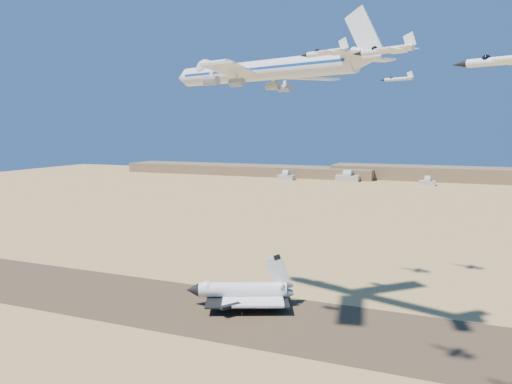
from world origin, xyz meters
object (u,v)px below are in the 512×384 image
at_px(crew_c, 259,312).
at_px(crew_b, 254,309).
at_px(chase_jet_d, 331,72).
at_px(shuttle, 242,292).
at_px(chase_jet_c, 503,60).
at_px(chase_jet_e, 397,79).
at_px(chase_jet_a, 325,52).
at_px(chase_jet_b, 385,50).
at_px(crew_a, 242,314).
at_px(carrier_747, 255,71).

bearing_deg(crew_c, crew_b, 4.13).
bearing_deg(chase_jet_d, shuttle, -114.61).
bearing_deg(chase_jet_d, chase_jet_c, -53.10).
relative_size(crew_b, chase_jet_d, 0.11).
xyz_separation_m(crew_c, chase_jet_e, (40.22, 60.16, 89.49)).
height_order(shuttle, chase_jet_c, chase_jet_c).
bearing_deg(shuttle, chase_jet_c, -67.36).
relative_size(shuttle, chase_jet_c, 2.79).
bearing_deg(crew_b, chase_jet_a, -148.24).
relative_size(crew_b, chase_jet_b, 0.12).
xyz_separation_m(chase_jet_c, chase_jet_d, (-57.59, 116.05, 12.15)).
bearing_deg(shuttle, chase_jet_b, -70.85).
bearing_deg(chase_jet_b, crew_c, 153.15).
distance_m(shuttle, chase_jet_e, 112.22).
height_order(crew_a, crew_b, crew_a).
relative_size(carrier_747, chase_jet_e, 5.76).
height_order(chase_jet_b, chase_jet_e, chase_jet_e).
bearing_deg(chase_jet_b, crew_b, 153.69).
distance_m(chase_jet_c, chase_jet_e, 138.00).
distance_m(chase_jet_b, chase_jet_d, 110.36).
bearing_deg(carrier_747, chase_jet_e, 75.27).
distance_m(shuttle, chase_jet_d, 97.51).
distance_m(shuttle, carrier_747, 84.57).
xyz_separation_m(carrier_747, crew_a, (-4.86, -0.87, -88.11)).
bearing_deg(chase_jet_d, chase_jet_e, 45.81).
height_order(carrier_747, chase_jet_d, carrier_747).
bearing_deg(chase_jet_b, chase_jet_d, 132.30).
height_order(crew_b, chase_jet_a, chase_jet_a).
xyz_separation_m(chase_jet_a, chase_jet_c, (37.34, -28.57, -7.17)).
bearing_deg(chase_jet_c, crew_c, 156.89).
relative_size(crew_a, chase_jet_e, 0.12).
bearing_deg(chase_jet_c, shuttle, 158.11).
distance_m(crew_b, crew_c, 3.67).
xyz_separation_m(crew_c, chase_jet_a, (35.54, -44.98, 86.69)).
distance_m(carrier_747, chase_jet_c, 102.12).
bearing_deg(chase_jet_d, chase_jet_a, -66.47).
relative_size(chase_jet_b, chase_jet_e, 0.92).
bearing_deg(chase_jet_b, chase_jet_a, 158.31).
distance_m(crew_c, chase_jet_d, 102.20).
xyz_separation_m(carrier_747, chase_jet_e, (40.62, 63.11, 1.39)).
bearing_deg(chase_jet_b, chase_jet_e, 118.36).
bearing_deg(crew_a, crew_b, -43.04).
bearing_deg(crew_a, chase_jet_c, -153.59).
xyz_separation_m(chase_jet_d, chase_jet_e, (24.93, 17.66, -2.19)).
relative_size(carrier_747, chase_jet_a, 6.15).
relative_size(chase_jet_b, chase_jet_c, 0.91).
relative_size(chase_jet_c, chase_jet_d, 1.04).
bearing_deg(chase_jet_e, chase_jet_b, -68.35).
xyz_separation_m(crew_b, chase_jet_d, (18.21, 40.28, 91.74)).
relative_size(crew_c, chase_jet_d, 0.12).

